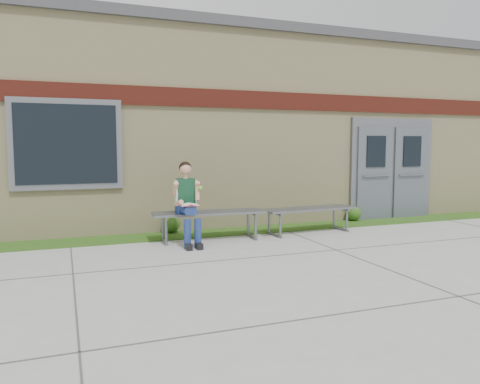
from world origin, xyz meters
name	(u,v)px	position (x,y,z in m)	size (l,w,h in m)	color
ground	(295,263)	(0.00, 0.00, 0.00)	(80.00, 80.00, 0.00)	#9E9E99
grass_strip	(234,231)	(0.00, 2.60, 0.01)	(16.00, 0.80, 0.02)	#265316
school_building	(189,129)	(0.00, 5.99, 2.10)	(16.20, 6.22, 4.20)	beige
bench_left	(209,218)	(-0.68, 2.00, 0.40)	(2.02, 0.69, 0.52)	slate
bench_right	(309,214)	(1.32, 2.00, 0.38)	(1.91, 0.67, 0.49)	slate
girl	(187,200)	(-1.12, 1.79, 0.75)	(0.48, 0.81, 1.41)	navy
shrub_mid	(171,224)	(-1.19, 2.85, 0.19)	(0.34, 0.34, 0.34)	#265316
shrub_east	(354,213)	(2.93, 2.85, 0.18)	(0.33, 0.33, 0.33)	#265316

